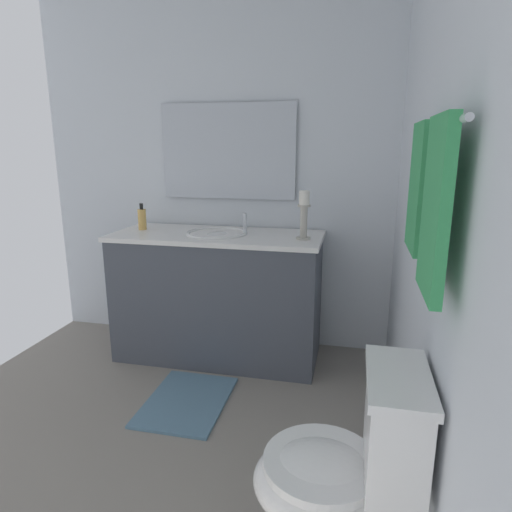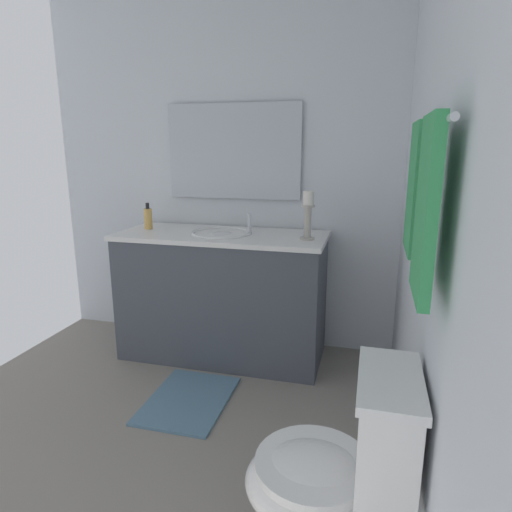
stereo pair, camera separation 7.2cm
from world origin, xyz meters
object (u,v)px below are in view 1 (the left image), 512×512
object	(u,v)px
toilet	(342,475)
bath_mat	(187,401)
towel_bar	(439,125)
towel_center	(436,208)
sink_basin	(217,239)
soap_bottle	(142,219)
mirror	(228,152)
candle_holder_tall	(304,214)
towel_near_vanity	(418,188)
vanity_cabinet	(218,296)

from	to	relation	value
toilet	bath_mat	size ratio (longest dim) A/B	1.25
towel_bar	towel_center	bearing A→B (deg)	-5.39
bath_mat	sink_basin	bearing A→B (deg)	179.91
soap_bottle	bath_mat	xyz separation A→B (m)	(0.66, 0.55, -0.92)
mirror	bath_mat	distance (m)	1.64
sink_basin	candle_holder_tall	world-z (taller)	candle_holder_tall
towel_center	bath_mat	xyz separation A→B (m)	(-0.86, -1.08, -1.25)
soap_bottle	bath_mat	world-z (taller)	soap_bottle
towel_center	bath_mat	distance (m)	1.86
sink_basin	towel_near_vanity	size ratio (longest dim) A/B	0.92
towel_near_vanity	towel_center	world-z (taller)	same
toilet	towel_near_vanity	size ratio (longest dim) A/B	1.71
candle_holder_tall	towel_bar	xyz separation A→B (m)	(1.24, 0.53, 0.46)
soap_bottle	towel_bar	xyz separation A→B (m)	(1.33, 1.65, 0.54)
sink_basin	candle_holder_tall	bearing A→B (deg)	85.27
toilet	towel_near_vanity	xyz separation A→B (m)	(-0.36, 0.20, 0.91)
soap_bottle	towel_near_vanity	bearing A→B (deg)	55.18
sink_basin	mirror	world-z (taller)	mirror
candle_holder_tall	toilet	world-z (taller)	candle_holder_tall
towel_center	sink_basin	bearing A→B (deg)	-143.84
sink_basin	towel_bar	size ratio (longest dim) A/B	0.53
mirror	bath_mat	world-z (taller)	mirror
soap_bottle	toilet	xyz separation A→B (m)	(1.49, 1.43, -0.57)
mirror	candle_holder_tall	bearing A→B (deg)	60.25
towel_bar	towel_near_vanity	xyz separation A→B (m)	(-0.19, -0.02, -0.20)
towel_bar	vanity_cabinet	bearing A→B (deg)	-139.52
vanity_cabinet	towel_bar	size ratio (longest dim) A/B	1.81
mirror	vanity_cabinet	bearing A→B (deg)	-0.01
towel_near_vanity	mirror	bearing A→B (deg)	-141.85
vanity_cabinet	bath_mat	size ratio (longest dim) A/B	2.31
sink_basin	towel_bar	xyz separation A→B (m)	(1.29, 1.10, 0.65)
candle_holder_tall	soap_bottle	size ratio (longest dim) A/B	1.65
towel_near_vanity	vanity_cabinet	bearing A→B (deg)	-135.43
soap_bottle	toilet	distance (m)	2.14
vanity_cabinet	toilet	bearing A→B (deg)	31.14
mirror	towel_bar	distance (m)	1.92
toilet	sink_basin	bearing A→B (deg)	-148.89
bath_mat	mirror	bearing A→B (deg)	180.00
vanity_cabinet	towel_bar	xyz separation A→B (m)	(1.29, 1.10, 1.04)
vanity_cabinet	sink_basin	distance (m)	0.39
sink_basin	soap_bottle	xyz separation A→B (m)	(-0.03, -0.55, 0.11)
vanity_cabinet	bath_mat	bearing A→B (deg)	0.00
vanity_cabinet	mirror	world-z (taller)	mirror
sink_basin	bath_mat	size ratio (longest dim) A/B	0.67
soap_bottle	toilet	size ratio (longest dim) A/B	0.24
mirror	toilet	distance (m)	2.20
sink_basin	bath_mat	world-z (taller)	sink_basin
candle_holder_tall	soap_bottle	bearing A→B (deg)	-94.11
mirror	towel_near_vanity	size ratio (longest dim) A/B	2.15
vanity_cabinet	soap_bottle	bearing A→B (deg)	-93.47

